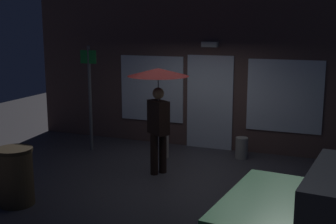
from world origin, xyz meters
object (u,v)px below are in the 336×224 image
person_with_umbrella (158,92)px  sidewalk_bollard (242,148)px  street_sign_post (90,92)px  sidewalk_bollard_2 (163,144)px  trash_bin (16,176)px

person_with_umbrella → sidewalk_bollard: person_with_umbrella is taller
street_sign_post → sidewalk_bollard_2: size_ratio=4.03×
sidewalk_bollard_2 → person_with_umbrella: bearing=-72.9°
street_sign_post → trash_bin: size_ratio=2.56×
person_with_umbrella → street_sign_post: bearing=-169.0°
person_with_umbrella → street_sign_post: street_sign_post is taller
person_with_umbrella → sidewalk_bollard_2: person_with_umbrella is taller
street_sign_post → sidewalk_bollard: 3.65m
person_with_umbrella → sidewalk_bollard: 2.49m
sidewalk_bollard → trash_bin: bearing=-126.6°
street_sign_post → trash_bin: bearing=-80.5°
sidewalk_bollard → sidewalk_bollard_2: size_ratio=0.78×
sidewalk_bollard → trash_bin: size_ratio=0.50×
sidewalk_bollard_2 → trash_bin: (-1.24, -3.30, 0.18)m
person_with_umbrella → sidewalk_bollard_2: bearing=142.5°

